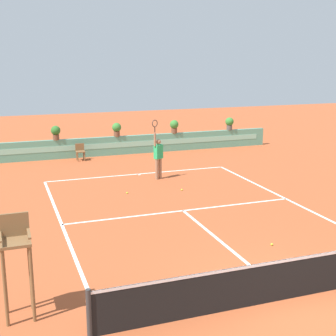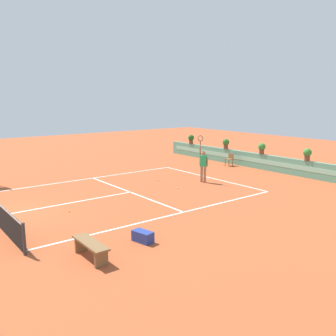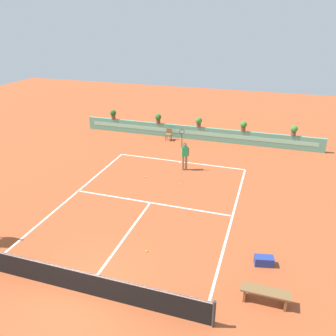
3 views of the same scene
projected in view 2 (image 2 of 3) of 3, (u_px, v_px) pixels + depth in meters
ground_plane at (123, 193)px, 17.90m from camera, size 60.00×60.00×0.00m
court_lines at (136, 191)px, 18.33m from camera, size 8.32×11.94×0.01m
back_wall_barrier at (260, 161)px, 24.04m from camera, size 18.00×0.21×1.00m
ball_kid_chair at (230, 159)px, 25.14m from camera, size 0.44×0.44×0.85m
bench_courtside at (91, 246)px, 10.56m from camera, size 1.60×0.44×0.51m
gear_bag at (143, 236)px, 11.84m from camera, size 0.76×0.50×0.36m
tennis_player at (203, 163)px, 20.12m from camera, size 0.57×0.35×2.58m
tennis_ball_near_baseline at (178, 188)px, 18.86m from camera, size 0.07×0.07×0.07m
tennis_ball_mid_court at (69, 211)px, 14.96m from camera, size 0.07×0.07×0.07m
tennis_ball_by_sideline at (158, 180)px, 20.71m from camera, size 0.07×0.07×0.07m
potted_plant_centre at (262, 148)px, 23.78m from camera, size 0.48×0.48×0.72m
potted_plant_far_left at (191, 139)px, 29.19m from camera, size 0.48×0.48×0.72m
potted_plant_left at (226, 143)px, 26.25m from camera, size 0.48×0.48×0.72m
potted_plant_right at (307, 154)px, 21.24m from camera, size 0.48×0.48×0.72m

